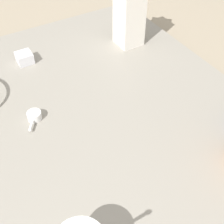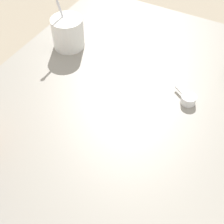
# 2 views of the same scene
# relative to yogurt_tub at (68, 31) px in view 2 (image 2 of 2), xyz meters

# --- Properties ---
(ground_plane) EXTENTS (6.00, 6.00, 0.00)m
(ground_plane) POSITION_rel_yogurt_tub_xyz_m (-0.44, 0.17, -0.10)
(ground_plane) COLOR gray
(countertop) EXTENTS (1.16, 1.16, 0.04)m
(countertop) POSITION_rel_yogurt_tub_xyz_m (-0.44, 0.17, -0.08)
(countertop) COLOR gray
(countertop) RESTS_ON ground_plane
(yogurt_tub) EXTENTS (0.13, 0.11, 0.24)m
(yogurt_tub) POSITION_rel_yogurt_tub_xyz_m (0.00, 0.00, 0.00)
(yogurt_tub) COLOR white
(yogurt_tub) RESTS_ON countertop
(measuring_scoop) EXTENTS (0.08, 0.06, 0.03)m
(measuring_scoop) POSITION_rel_yogurt_tub_xyz_m (-0.47, 0.07, -0.05)
(measuring_scoop) COLOR white
(measuring_scoop) RESTS_ON countertop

